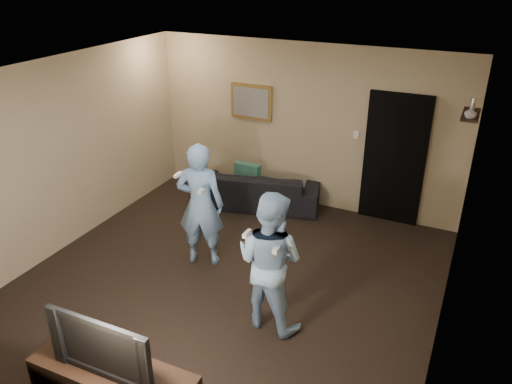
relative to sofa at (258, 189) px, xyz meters
The scene contains 18 objects.
ground 2.16m from the sofa, 73.96° to the right, with size 5.00×5.00×0.00m, color black.
ceiling 3.15m from the sofa, 73.96° to the right, with size 5.00×5.00×0.04m, color silver.
wall_back 1.25m from the sofa, 36.88° to the left, with size 5.00×0.04×2.60m, color tan.
wall_front 4.70m from the sofa, 82.61° to the right, with size 5.00×0.04×2.60m, color tan.
wall_left 2.98m from the sofa, 132.87° to the right, with size 0.04×5.00×2.60m, color tan.
wall_right 3.85m from the sofa, 33.64° to the right, with size 0.04×5.00×2.60m, color tan.
sofa is the anchor object (origin of this frame).
throw_pillow 0.26m from the sofa, behind, with size 0.43×0.14×0.43m, color #1B5343.
painting_frame 1.41m from the sofa, 126.43° to the left, with size 0.72×0.05×0.57m, color olive.
painting_canvas 1.40m from the sofa, 128.27° to the left, with size 0.62×0.01×0.47m, color slate.
doorway 2.20m from the sofa, 11.45° to the left, with size 0.90×0.06×2.00m, color black.
light_switch 1.81m from the sofa, 16.19° to the left, with size 0.08×0.02×0.12m, color silver.
wall_shelf 3.44m from the sofa, ahead, with size 0.20×0.60×0.03m, color black.
shelf_vase 3.51m from the sofa, ahead, with size 0.14×0.14×0.14m, color #B2B2B7.
shelf_figurine 3.49m from the sofa, ahead, with size 0.06×0.06×0.18m, color silver.
television 4.37m from the sofa, 81.67° to the right, with size 1.02×0.13×0.59m, color black.
wii_player_left 1.91m from the sofa, 88.52° to the right, with size 0.70×0.57×1.68m.
wii_player_right 2.96m from the sofa, 62.23° to the right, with size 0.85×0.71×1.61m.
Camera 1 is at (2.55, -4.62, 3.74)m, focal length 35.00 mm.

